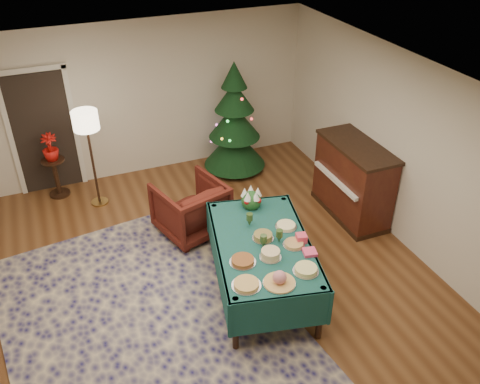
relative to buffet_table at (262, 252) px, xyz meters
name	(u,v)px	position (x,y,z in m)	size (l,w,h in m)	color
room_shell	(205,206)	(-0.66, 0.21, 0.72)	(7.00, 7.00, 7.00)	#593319
doorway	(43,130)	(-2.26, 3.69, 0.47)	(1.08, 0.04, 2.16)	black
rug	(147,321)	(-1.53, 0.02, -0.62)	(3.20, 4.20, 0.02)	#16144B
buffet_table	(262,252)	(0.00, 0.00, 0.00)	(1.59, 2.22, 0.78)	black
platter_0	(246,284)	(-0.49, -0.64, 0.18)	(0.33, 0.33, 0.05)	silver
platter_1	(280,279)	(-0.14, -0.75, 0.22)	(0.37, 0.37, 0.17)	silver
platter_2	(306,270)	(0.23, -0.68, 0.19)	(0.30, 0.30, 0.06)	silver
platter_3	(243,261)	(-0.38, -0.26, 0.18)	(0.32, 0.32, 0.05)	silver
platter_4	(270,254)	(-0.04, -0.31, 0.21)	(0.26, 0.26, 0.11)	silver
platter_5	(294,244)	(0.32, -0.20, 0.18)	(0.27, 0.27, 0.04)	silver
platter_6	(263,236)	(0.03, 0.06, 0.19)	(0.27, 0.27, 0.08)	silver
platter_7	(286,226)	(0.41, 0.17, 0.18)	(0.28, 0.28, 0.04)	silver
goblet_0	(250,219)	(-0.02, 0.38, 0.25)	(0.08, 0.08, 0.18)	#2D471E
goblet_1	(279,236)	(0.19, -0.08, 0.25)	(0.08, 0.08, 0.18)	#2D471E
goblet_2	(263,241)	(-0.04, -0.10, 0.25)	(0.08, 0.08, 0.18)	#2D471E
napkin_stack	(310,252)	(0.43, -0.42, 0.18)	(0.16, 0.16, 0.04)	#EE4270
gift_box	(301,238)	(0.44, -0.17, 0.21)	(0.13, 0.13, 0.10)	#E53F5A
centerpiece	(251,199)	(0.18, 0.76, 0.29)	(0.28, 0.28, 0.32)	#1E4C1E
armchair	(191,206)	(-0.45, 1.56, -0.16)	(0.90, 0.85, 0.93)	#4A1610
floor_lamp	(86,126)	(-1.63, 2.90, 0.76)	(0.40, 0.40, 1.63)	#A57F3F
side_table	(57,178)	(-2.21, 3.41, -0.30)	(0.38, 0.38, 0.67)	black
potted_plant	(51,153)	(-2.21, 3.41, 0.17)	(0.26, 0.46, 0.26)	red
christmas_tree	(234,123)	(0.87, 3.11, 0.28)	(1.43, 1.43, 2.02)	black
piano	(353,181)	(2.02, 1.07, -0.03)	(0.68, 1.42, 1.22)	black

